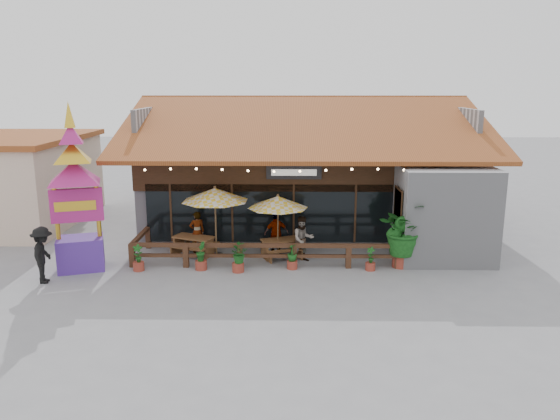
{
  "coord_description": "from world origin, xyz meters",
  "views": [
    {
      "loc": [
        -0.73,
        -19.68,
        6.65
      ],
      "look_at": [
        -1.05,
        1.5,
        1.72
      ],
      "focal_mm": 35.0,
      "sensor_mm": 36.0,
      "label": 1
    }
  ],
  "objects_px": {
    "umbrella_right": "(278,202)",
    "picnic_table_right": "(281,245)",
    "pedestrian": "(43,255)",
    "umbrella_left": "(215,195)",
    "thai_sign_tower": "(74,177)",
    "tropical_plant": "(403,231)",
    "picnic_table_left": "(194,243)"
  },
  "relations": [
    {
      "from": "thai_sign_tower",
      "to": "tropical_plant",
      "type": "height_order",
      "value": "thai_sign_tower"
    },
    {
      "from": "picnic_table_right",
      "to": "pedestrian",
      "type": "distance_m",
      "value": 8.57
    },
    {
      "from": "umbrella_right",
      "to": "thai_sign_tower",
      "type": "height_order",
      "value": "thai_sign_tower"
    },
    {
      "from": "picnic_table_left",
      "to": "pedestrian",
      "type": "distance_m",
      "value": 5.56
    },
    {
      "from": "thai_sign_tower",
      "to": "pedestrian",
      "type": "xyz_separation_m",
      "value": [
        -0.75,
        -1.38,
        -2.46
      ]
    },
    {
      "from": "umbrella_left",
      "to": "picnic_table_left",
      "type": "xyz_separation_m",
      "value": [
        -0.9,
        0.04,
        -1.93
      ]
    },
    {
      "from": "picnic_table_right",
      "to": "thai_sign_tower",
      "type": "distance_m",
      "value": 8.02
    },
    {
      "from": "picnic_table_left",
      "to": "thai_sign_tower",
      "type": "height_order",
      "value": "thai_sign_tower"
    },
    {
      "from": "umbrella_right",
      "to": "picnic_table_left",
      "type": "height_order",
      "value": "umbrella_right"
    },
    {
      "from": "pedestrian",
      "to": "tropical_plant",
      "type": "bearing_deg",
      "value": -92.03
    },
    {
      "from": "umbrella_left",
      "to": "picnic_table_left",
      "type": "height_order",
      "value": "umbrella_left"
    },
    {
      "from": "picnic_table_left",
      "to": "picnic_table_right",
      "type": "distance_m",
      "value": 3.48
    },
    {
      "from": "picnic_table_right",
      "to": "thai_sign_tower",
      "type": "height_order",
      "value": "thai_sign_tower"
    },
    {
      "from": "picnic_table_left",
      "to": "umbrella_left",
      "type": "bearing_deg",
      "value": -2.56
    },
    {
      "from": "picnic_table_left",
      "to": "tropical_plant",
      "type": "xyz_separation_m",
      "value": [
        7.93,
        -1.32,
        0.89
      ]
    },
    {
      "from": "umbrella_right",
      "to": "thai_sign_tower",
      "type": "relative_size",
      "value": 0.4
    },
    {
      "from": "umbrella_right",
      "to": "pedestrian",
      "type": "height_order",
      "value": "umbrella_right"
    },
    {
      "from": "umbrella_left",
      "to": "tropical_plant",
      "type": "distance_m",
      "value": 7.22
    },
    {
      "from": "tropical_plant",
      "to": "pedestrian",
      "type": "distance_m",
      "value": 12.65
    },
    {
      "from": "umbrella_left",
      "to": "thai_sign_tower",
      "type": "relative_size",
      "value": 0.52
    },
    {
      "from": "picnic_table_left",
      "to": "picnic_table_right",
      "type": "height_order",
      "value": "picnic_table_left"
    },
    {
      "from": "umbrella_left",
      "to": "picnic_table_right",
      "type": "height_order",
      "value": "umbrella_left"
    },
    {
      "from": "picnic_table_right",
      "to": "pedestrian",
      "type": "xyz_separation_m",
      "value": [
        -8.06,
        -2.88,
        0.48
      ]
    },
    {
      "from": "picnic_table_right",
      "to": "pedestrian",
      "type": "relative_size",
      "value": 0.96
    },
    {
      "from": "umbrella_left",
      "to": "pedestrian",
      "type": "bearing_deg",
      "value": -150.65
    },
    {
      "from": "thai_sign_tower",
      "to": "pedestrian",
      "type": "height_order",
      "value": "thai_sign_tower"
    },
    {
      "from": "thai_sign_tower",
      "to": "picnic_table_right",
      "type": "bearing_deg",
      "value": 11.57
    },
    {
      "from": "pedestrian",
      "to": "picnic_table_right",
      "type": "bearing_deg",
      "value": -80.57
    },
    {
      "from": "pedestrian",
      "to": "umbrella_right",
      "type": "bearing_deg",
      "value": -79.62
    },
    {
      "from": "umbrella_left",
      "to": "tropical_plant",
      "type": "bearing_deg",
      "value": -10.33
    },
    {
      "from": "picnic_table_right",
      "to": "tropical_plant",
      "type": "relative_size",
      "value": 0.77
    },
    {
      "from": "umbrella_right",
      "to": "picnic_table_right",
      "type": "bearing_deg",
      "value": -35.36
    }
  ]
}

